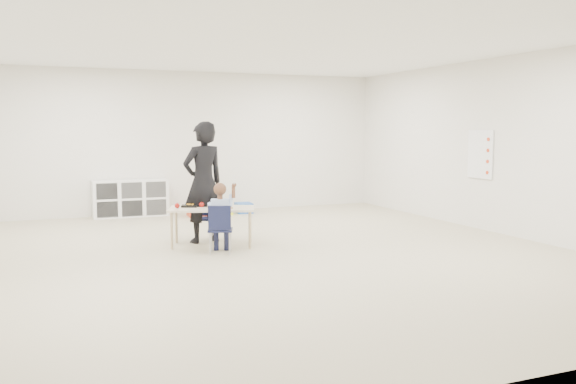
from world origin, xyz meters
name	(u,v)px	position (x,y,z in m)	size (l,w,h in m)	color
room	(268,149)	(0.00, 0.00, 1.40)	(9.00, 9.02, 2.80)	#C2B595
table	(212,226)	(-0.54, 0.85, 0.28)	(1.33, 0.97, 0.55)	beige
chair_near	(220,229)	(-0.57, 0.31, 0.33)	(0.32, 0.30, 0.66)	black
chair_far	(205,218)	(-0.50, 1.39, 0.33)	(0.32, 0.30, 0.66)	black
child	(220,215)	(-0.57, 0.31, 0.52)	(0.44, 0.44, 1.04)	#A8BDE3
lunch_tray_near	(220,206)	(-0.41, 0.84, 0.57)	(0.22, 0.16, 0.03)	black
lunch_tray_far	(189,206)	(-0.82, 1.04, 0.57)	(0.22, 0.16, 0.03)	black
milk_carton	(214,205)	(-0.54, 0.73, 0.60)	(0.07, 0.07, 0.10)	white
bread_roll	(229,206)	(-0.33, 0.69, 0.58)	(0.09, 0.09, 0.07)	tan
apple_near	(202,205)	(-0.66, 0.97, 0.59)	(0.07, 0.07, 0.07)	#9B130E
apple_far	(177,206)	(-1.00, 0.98, 0.59)	(0.07, 0.07, 0.07)	#9B130E
cubby_shelf	(131,198)	(-1.20, 4.28, 0.35)	(1.40, 0.40, 0.70)	white
rules_poster	(480,154)	(3.98, 0.60, 1.25)	(0.02, 0.60, 0.80)	white
adult	(203,182)	(-0.57, 1.18, 0.89)	(0.65, 0.43, 1.78)	black
bin_red	(197,210)	(-0.01, 3.85, 0.11)	(0.36, 0.46, 0.22)	red
bin_yellow	(221,210)	(0.46, 3.86, 0.10)	(0.32, 0.41, 0.20)	#FFFE1A
bin_blue	(244,208)	(0.97, 3.98, 0.10)	(0.31, 0.40, 0.19)	#1850B4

